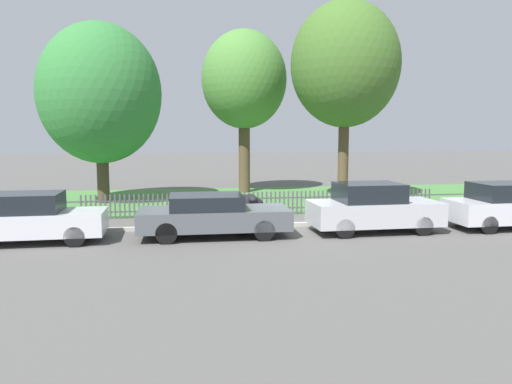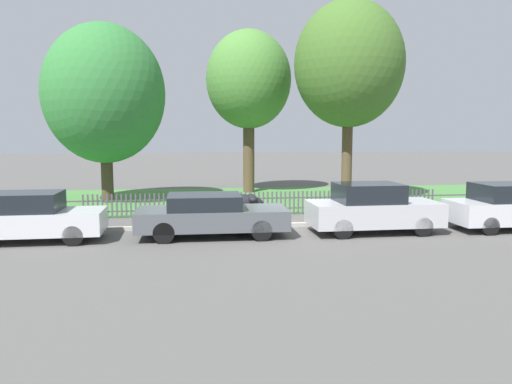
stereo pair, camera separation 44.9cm
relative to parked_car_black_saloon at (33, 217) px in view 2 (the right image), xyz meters
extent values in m
plane|color=#565451|center=(7.40, 1.25, -0.72)|extent=(120.00, 120.00, 0.00)
cube|color=#B2ADA3|center=(7.40, 1.35, -0.66)|extent=(39.06, 0.20, 0.12)
cube|color=#477F3D|center=(7.40, 8.45, -0.71)|extent=(39.06, 9.43, 0.01)
cube|color=#4C4C51|center=(7.40, 3.76, -0.46)|extent=(39.06, 0.03, 0.05)
cube|color=#4C4C51|center=(7.40, 3.76, -0.07)|extent=(39.06, 0.03, 0.05)
cube|color=#4C4C51|center=(0.64, 3.73, -0.27)|extent=(0.06, 0.03, 0.91)
cube|color=#4C4C51|center=(0.81, 3.73, -0.27)|extent=(0.06, 0.03, 0.91)
cube|color=#4C4C51|center=(0.98, 3.73, -0.27)|extent=(0.06, 0.03, 0.91)
cube|color=#4C4C51|center=(1.15, 3.73, -0.27)|extent=(0.06, 0.03, 0.91)
cube|color=#4C4C51|center=(1.32, 3.73, -0.27)|extent=(0.06, 0.03, 0.91)
cube|color=#4C4C51|center=(1.49, 3.73, -0.27)|extent=(0.06, 0.03, 0.91)
cube|color=#4C4C51|center=(1.66, 3.73, -0.27)|extent=(0.06, 0.03, 0.91)
cube|color=#4C4C51|center=(1.83, 3.73, -0.27)|extent=(0.06, 0.03, 0.91)
cube|color=#4C4C51|center=(2.01, 3.73, -0.27)|extent=(0.06, 0.03, 0.91)
cube|color=#4C4C51|center=(2.18, 3.73, -0.27)|extent=(0.06, 0.03, 0.91)
cube|color=#4C4C51|center=(2.35, 3.73, -0.27)|extent=(0.06, 0.03, 0.91)
cube|color=#4C4C51|center=(2.52, 3.73, -0.27)|extent=(0.06, 0.03, 0.91)
cube|color=#4C4C51|center=(2.69, 3.73, -0.27)|extent=(0.06, 0.03, 0.91)
cube|color=#4C4C51|center=(2.86, 3.73, -0.27)|extent=(0.06, 0.03, 0.91)
cube|color=#4C4C51|center=(3.03, 3.73, -0.27)|extent=(0.06, 0.03, 0.91)
cube|color=#4C4C51|center=(3.21, 3.73, -0.27)|extent=(0.06, 0.03, 0.91)
cube|color=#4C4C51|center=(3.38, 3.73, -0.27)|extent=(0.06, 0.03, 0.91)
cube|color=#4C4C51|center=(3.55, 3.73, -0.27)|extent=(0.06, 0.03, 0.91)
cube|color=#4C4C51|center=(3.72, 3.73, -0.27)|extent=(0.06, 0.03, 0.91)
cube|color=#4C4C51|center=(3.89, 3.73, -0.27)|extent=(0.06, 0.03, 0.91)
cube|color=#4C4C51|center=(4.06, 3.73, -0.27)|extent=(0.06, 0.03, 0.91)
cube|color=#4C4C51|center=(4.23, 3.73, -0.27)|extent=(0.06, 0.03, 0.91)
cube|color=#4C4C51|center=(4.40, 3.73, -0.27)|extent=(0.06, 0.03, 0.91)
cube|color=#4C4C51|center=(4.58, 3.73, -0.27)|extent=(0.06, 0.03, 0.91)
cube|color=#4C4C51|center=(4.75, 3.73, -0.27)|extent=(0.06, 0.03, 0.91)
cube|color=#4C4C51|center=(4.92, 3.73, -0.27)|extent=(0.06, 0.03, 0.91)
cube|color=#4C4C51|center=(5.09, 3.73, -0.27)|extent=(0.06, 0.03, 0.91)
cube|color=#4C4C51|center=(5.26, 3.73, -0.27)|extent=(0.06, 0.03, 0.91)
cube|color=#4C4C51|center=(5.43, 3.73, -0.27)|extent=(0.06, 0.03, 0.91)
cube|color=#4C4C51|center=(5.60, 3.73, -0.27)|extent=(0.06, 0.03, 0.91)
cube|color=#4C4C51|center=(5.78, 3.73, -0.27)|extent=(0.06, 0.03, 0.91)
cube|color=#4C4C51|center=(5.95, 3.73, -0.27)|extent=(0.06, 0.03, 0.91)
cube|color=#4C4C51|center=(6.12, 3.73, -0.27)|extent=(0.06, 0.03, 0.91)
cube|color=#4C4C51|center=(6.29, 3.73, -0.27)|extent=(0.06, 0.03, 0.91)
cube|color=#4C4C51|center=(6.46, 3.73, -0.27)|extent=(0.06, 0.03, 0.91)
cube|color=#4C4C51|center=(6.63, 3.73, -0.27)|extent=(0.06, 0.03, 0.91)
cube|color=#4C4C51|center=(6.80, 3.73, -0.27)|extent=(0.06, 0.03, 0.91)
cube|color=#4C4C51|center=(6.98, 3.73, -0.27)|extent=(0.06, 0.03, 0.91)
cube|color=#4C4C51|center=(7.15, 3.73, -0.27)|extent=(0.06, 0.03, 0.91)
cube|color=#4C4C51|center=(7.32, 3.73, -0.27)|extent=(0.06, 0.03, 0.91)
cube|color=#4C4C51|center=(7.49, 3.73, -0.27)|extent=(0.06, 0.03, 0.91)
cube|color=#4C4C51|center=(7.66, 3.73, -0.27)|extent=(0.06, 0.03, 0.91)
cube|color=#4C4C51|center=(7.83, 3.73, -0.27)|extent=(0.06, 0.03, 0.91)
cube|color=#4C4C51|center=(8.00, 3.73, -0.27)|extent=(0.06, 0.03, 0.91)
cube|color=#4C4C51|center=(8.17, 3.73, -0.27)|extent=(0.06, 0.03, 0.91)
cube|color=#4C4C51|center=(8.35, 3.73, -0.27)|extent=(0.06, 0.03, 0.91)
cube|color=#4C4C51|center=(8.52, 3.73, -0.27)|extent=(0.06, 0.03, 0.91)
cube|color=#4C4C51|center=(8.69, 3.73, -0.27)|extent=(0.06, 0.03, 0.91)
cube|color=#4C4C51|center=(8.86, 3.73, -0.27)|extent=(0.06, 0.03, 0.91)
cube|color=#4C4C51|center=(9.03, 3.73, -0.27)|extent=(0.06, 0.03, 0.91)
cube|color=#4C4C51|center=(9.20, 3.73, -0.27)|extent=(0.06, 0.03, 0.91)
cube|color=#4C4C51|center=(9.37, 3.73, -0.27)|extent=(0.06, 0.03, 0.91)
cube|color=#4C4C51|center=(9.55, 3.73, -0.27)|extent=(0.06, 0.03, 0.91)
cube|color=#4C4C51|center=(9.72, 3.73, -0.27)|extent=(0.06, 0.03, 0.91)
cube|color=#4C4C51|center=(9.89, 3.73, -0.27)|extent=(0.06, 0.03, 0.91)
cube|color=#4C4C51|center=(10.06, 3.73, -0.27)|extent=(0.06, 0.03, 0.91)
cube|color=#4C4C51|center=(10.23, 3.73, -0.27)|extent=(0.06, 0.03, 0.91)
cube|color=#4C4C51|center=(10.40, 3.73, -0.27)|extent=(0.06, 0.03, 0.91)
cube|color=#4C4C51|center=(10.57, 3.73, -0.27)|extent=(0.06, 0.03, 0.91)
cube|color=#4C4C51|center=(10.74, 3.73, -0.27)|extent=(0.06, 0.03, 0.91)
cube|color=#4C4C51|center=(10.92, 3.73, -0.27)|extent=(0.06, 0.03, 0.91)
cube|color=#4C4C51|center=(11.09, 3.73, -0.27)|extent=(0.06, 0.03, 0.91)
cube|color=#4C4C51|center=(11.26, 3.73, -0.27)|extent=(0.06, 0.03, 0.91)
cube|color=#4C4C51|center=(11.43, 3.73, -0.27)|extent=(0.06, 0.03, 0.91)
cube|color=#4C4C51|center=(11.60, 3.73, -0.27)|extent=(0.06, 0.03, 0.91)
cube|color=#4C4C51|center=(11.77, 3.73, -0.27)|extent=(0.06, 0.03, 0.91)
cube|color=#4C4C51|center=(11.94, 3.73, -0.27)|extent=(0.06, 0.03, 0.91)
cube|color=#4C4C51|center=(12.12, 3.73, -0.27)|extent=(0.06, 0.03, 0.91)
cube|color=#4C4C51|center=(12.29, 3.73, -0.27)|extent=(0.06, 0.03, 0.91)
cube|color=#4C4C51|center=(12.46, 3.73, -0.27)|extent=(0.06, 0.03, 0.91)
cube|color=#4C4C51|center=(12.63, 3.73, -0.27)|extent=(0.06, 0.03, 0.91)
cube|color=#4C4C51|center=(12.80, 3.73, -0.27)|extent=(0.06, 0.03, 0.91)
cube|color=#4C4C51|center=(12.97, 3.73, -0.27)|extent=(0.06, 0.03, 0.91)
cube|color=#4C4C51|center=(13.14, 3.73, -0.27)|extent=(0.06, 0.03, 0.91)
cube|color=#4C4C51|center=(13.31, 3.73, -0.27)|extent=(0.06, 0.03, 0.91)
cube|color=#4C4C51|center=(13.49, 3.73, -0.27)|extent=(0.06, 0.03, 0.91)
cube|color=#4C4C51|center=(13.66, 3.73, -0.27)|extent=(0.06, 0.03, 0.91)
cube|color=#4C4C51|center=(13.83, 3.73, -0.27)|extent=(0.06, 0.03, 0.91)
cube|color=#4C4C51|center=(14.00, 3.73, -0.27)|extent=(0.06, 0.03, 0.91)
cube|color=#4C4C51|center=(14.17, 3.73, -0.27)|extent=(0.06, 0.03, 0.91)
cube|color=silver|center=(0.05, 0.00, -0.15)|extent=(3.94, 1.76, 0.66)
cube|color=black|center=(-0.15, 0.00, 0.46)|extent=(1.91, 1.55, 0.55)
cylinder|color=black|center=(1.25, 0.80, -0.43)|extent=(0.58, 0.15, 0.58)
cylinder|color=black|center=(1.28, -0.75, -0.43)|extent=(0.58, 0.15, 0.58)
cylinder|color=black|center=(-1.18, 0.75, -0.43)|extent=(0.58, 0.15, 0.58)
cube|color=#51565B|center=(5.21, 0.06, -0.16)|extent=(4.58, 1.87, 0.60)
cube|color=black|center=(4.98, 0.06, 0.36)|extent=(2.20, 1.67, 0.44)
cylinder|color=black|center=(6.63, 0.90, -0.41)|extent=(0.62, 0.14, 0.62)
cylinder|color=black|center=(6.62, -0.80, -0.41)|extent=(0.62, 0.14, 0.62)
cylinder|color=black|center=(3.80, 0.92, -0.41)|extent=(0.62, 0.14, 0.62)
cylinder|color=black|center=(3.79, -0.78, -0.41)|extent=(0.62, 0.14, 0.62)
cube|color=#BCBCC1|center=(10.32, 0.01, -0.10)|extent=(4.12, 1.84, 0.73)
cube|color=black|center=(10.12, 0.00, 0.56)|extent=(1.99, 1.63, 0.59)
cylinder|color=black|center=(11.58, 0.84, -0.42)|extent=(0.60, 0.15, 0.60)
cylinder|color=black|center=(11.61, -0.79, -0.42)|extent=(0.60, 0.15, 0.60)
cylinder|color=black|center=(9.04, 0.80, -0.42)|extent=(0.60, 0.15, 0.60)
cylinder|color=black|center=(9.07, -0.83, -0.42)|extent=(0.60, 0.15, 0.60)
cube|color=silver|center=(14.98, -0.07, -0.12)|extent=(4.00, 1.77, 0.71)
cube|color=black|center=(14.78, -0.07, 0.52)|extent=(1.93, 1.58, 0.56)
cylinder|color=black|center=(13.74, 0.72, -0.43)|extent=(0.57, 0.15, 0.57)
cylinder|color=black|center=(13.75, -0.88, -0.43)|extent=(0.57, 0.15, 0.57)
cylinder|color=black|center=(6.96, 2.55, -0.45)|extent=(0.53, 0.14, 0.53)
cylinder|color=black|center=(5.63, 2.46, -0.45)|extent=(0.53, 0.14, 0.53)
ellipsoid|color=black|center=(6.29, 2.51, -0.13)|extent=(1.80, 0.85, 0.78)
ellipsoid|color=black|center=(6.71, 2.54, 0.08)|extent=(0.47, 0.95, 0.36)
cylinder|color=#473828|center=(0.79, 8.17, 0.87)|extent=(0.53, 0.53, 3.18)
ellipsoid|color=#337A38|center=(0.79, 8.17, 4.15)|extent=(5.36, 5.36, 6.17)
cylinder|color=brown|center=(7.60, 11.17, 1.53)|extent=(0.60, 0.60, 4.49)
ellipsoid|color=#4C8438|center=(7.60, 11.17, 5.17)|extent=(4.41, 4.41, 5.07)
cylinder|color=brown|center=(11.70, 7.22, 1.61)|extent=(0.48, 0.48, 4.66)
ellipsoid|color=#426B28|center=(11.70, 7.22, 5.51)|extent=(4.94, 4.94, 5.68)
camera|label=1|loc=(4.19, -14.95, 2.47)|focal=35.00mm
camera|label=2|loc=(4.63, -15.01, 2.47)|focal=35.00mm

